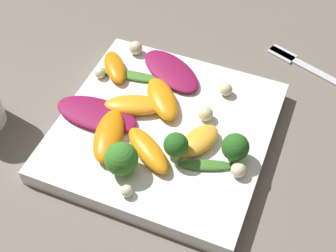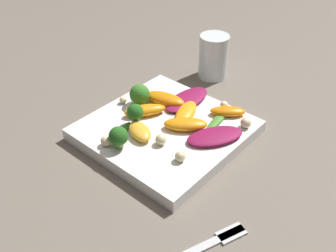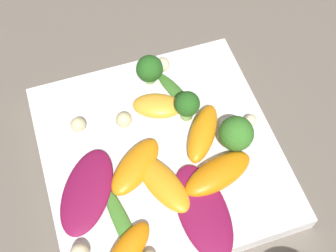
{
  "view_description": "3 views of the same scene",
  "coord_description": "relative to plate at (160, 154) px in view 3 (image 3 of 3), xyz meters",
  "views": [
    {
      "loc": [
        0.34,
        0.14,
        0.46
      ],
      "look_at": [
        0.01,
        0.01,
        0.04
      ],
      "focal_mm": 50.0,
      "sensor_mm": 36.0,
      "label": 1
    },
    {
      "loc": [
        -0.36,
        0.41,
        0.43
      ],
      "look_at": [
        -0.01,
        0.01,
        0.03
      ],
      "focal_mm": 42.0,
      "sensor_mm": 36.0,
      "label": 2
    },
    {
      "loc": [
        -0.07,
        -0.23,
        0.47
      ],
      "look_at": [
        0.01,
        0.02,
        0.04
      ],
      "focal_mm": 50.0,
      "sensor_mm": 36.0,
      "label": 3
    }
  ],
  "objects": [
    {
      "name": "plate",
      "position": [
        0.0,
        0.0,
        0.0
      ],
      "size": [
        0.25,
        0.25,
        0.02
      ],
      "color": "white",
      "rests_on": "ground_plane"
    },
    {
      "name": "orange_segment_2",
      "position": [
        0.01,
        0.05,
        0.02
      ],
      "size": [
        0.06,
        0.05,
        0.02
      ],
      "color": "#FCAD33",
      "rests_on": "plate"
    },
    {
      "name": "orange_segment_0",
      "position": [
        -0.03,
        -0.02,
        0.02
      ],
      "size": [
        0.08,
        0.07,
        0.02
      ],
      "color": "orange",
      "rests_on": "plate"
    },
    {
      "name": "macadamia_nut_1",
      "position": [
        0.11,
        0.0,
        0.02
      ],
      "size": [
        0.01,
        0.01,
        0.01
      ],
      "color": "beige",
      "rests_on": "plate"
    },
    {
      "name": "orange_segment_3",
      "position": [
        -0.01,
        -0.04,
        0.02
      ],
      "size": [
        0.06,
        0.08,
        0.02
      ],
      "color": "orange",
      "rests_on": "plate"
    },
    {
      "name": "macadamia_nut_5",
      "position": [
        -0.08,
        0.05,
        0.02
      ],
      "size": [
        0.02,
        0.02,
        0.02
      ],
      "color": "beige",
      "rests_on": "plate"
    },
    {
      "name": "arugula_sprig_1",
      "position": [
        -0.06,
        -0.07,
        0.01
      ],
      "size": [
        0.03,
        0.1,
        0.01
      ],
      "color": "#47842D",
      "rests_on": "plate"
    },
    {
      "name": "broccoli_floret_2",
      "position": [
        0.02,
        0.09,
        0.03
      ],
      "size": [
        0.03,
        0.03,
        0.04
      ],
      "color": "#84AD5B",
      "rests_on": "plate"
    },
    {
      "name": "arugula_sprig_0",
      "position": [
        0.04,
        0.07,
        0.01
      ],
      "size": [
        0.04,
        0.06,
        0.01
      ],
      "color": "#3D7528",
      "rests_on": "plate"
    },
    {
      "name": "ground_plane",
      "position": [
        0.0,
        0.0,
        -0.01
      ],
      "size": [
        2.4,
        2.4,
        0.0
      ],
      "primitive_type": "plane",
      "color": "#6B6056"
    },
    {
      "name": "radicchio_leaf_1",
      "position": [
        -0.09,
        -0.03,
        0.02
      ],
      "size": [
        0.09,
        0.11,
        0.01
      ],
      "color": "maroon",
      "rests_on": "plate"
    },
    {
      "name": "radicchio_leaf_0",
      "position": [
        0.02,
        -0.08,
        0.02
      ],
      "size": [
        0.05,
        0.11,
        0.01
      ],
      "color": "maroon",
      "rests_on": "plate"
    },
    {
      "name": "macadamia_nut_4",
      "position": [
        -0.03,
        0.04,
        0.02
      ],
      "size": [
        0.02,
        0.02,
        0.02
      ],
      "color": "beige",
      "rests_on": "plate"
    },
    {
      "name": "broccoli_floret_0",
      "position": [
        0.08,
        -0.02,
        0.03
      ],
      "size": [
        0.04,
        0.04,
        0.04
      ],
      "color": "#7A9E51",
      "rests_on": "plate"
    },
    {
      "name": "orange_segment_5",
      "position": [
        0.05,
        -0.05,
        0.02
      ],
      "size": [
        0.08,
        0.05,
        0.02
      ],
      "color": "orange",
      "rests_on": "plate"
    },
    {
      "name": "broccoli_floret_1",
      "position": [
        0.04,
        0.03,
        0.03
      ],
      "size": [
        0.03,
        0.03,
        0.04
      ],
      "color": "#84AD5B",
      "rests_on": "plate"
    },
    {
      "name": "orange_segment_1",
      "position": [
        -0.06,
        -0.1,
        0.02
      ],
      "size": [
        0.07,
        0.06,
        0.02
      ],
      "color": "orange",
      "rests_on": "plate"
    },
    {
      "name": "macadamia_nut_3",
      "position": [
        0.04,
        0.1,
        0.02
      ],
      "size": [
        0.02,
        0.02,
        0.02
      ],
      "color": "beige",
      "rests_on": "plate"
    },
    {
      "name": "orange_segment_4",
      "position": [
        0.05,
        0.0,
        0.02
      ],
      "size": [
        0.07,
        0.08,
        0.02
      ],
      "color": "orange",
      "rests_on": "plate"
    }
  ]
}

